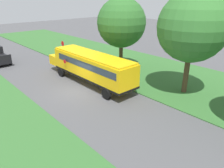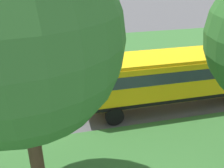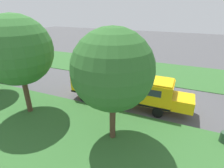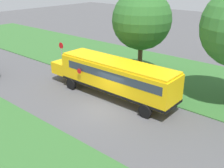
# 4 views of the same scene
# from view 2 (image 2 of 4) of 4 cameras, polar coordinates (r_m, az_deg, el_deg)

# --- Properties ---
(ground_plane) EXTENTS (120.00, 120.00, 0.00)m
(ground_plane) POSITION_cam_2_polar(r_m,az_deg,el_deg) (17.98, 7.66, -0.93)
(ground_plane) COLOR #4C4C4F
(grass_far_side) EXTENTS (10.00, 80.00, 0.07)m
(grass_far_side) POSITION_cam_2_polar(r_m,az_deg,el_deg) (25.91, 0.53, 7.89)
(grass_far_side) COLOR #33662D
(grass_far_side) RESTS_ON ground
(school_bus) EXTENTS (2.84, 12.42, 3.16)m
(school_bus) POSITION_cam_2_polar(r_m,az_deg,el_deg) (15.56, 13.69, 1.96)
(school_bus) COLOR yellow
(school_bus) RESTS_ON ground
(oak_tree_roadside_mid) EXTENTS (6.00, 6.00, 9.03)m
(oak_tree_roadside_mid) POSITION_cam_2_polar(r_m,az_deg,el_deg) (7.64, -19.47, 8.85)
(oak_tree_roadside_mid) COLOR #4C3826
(oak_tree_roadside_mid) RESTS_ON ground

